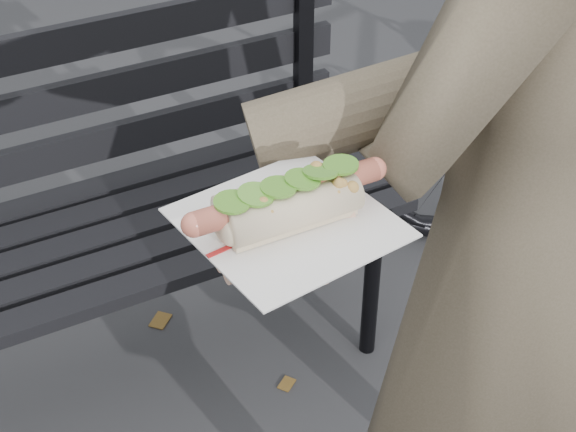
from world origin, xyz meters
name	(u,v)px	position (x,y,z in m)	size (l,w,h in m)	color
park_bench	(49,212)	(0.03, 0.97, 0.52)	(1.50, 0.44, 0.88)	black
person	(520,244)	(0.52, 0.10, 0.87)	(0.64, 0.42, 1.74)	#4B4232
held_hotdog	(422,112)	(0.30, 0.07, 1.16)	(0.64, 0.30, 0.20)	#4B4232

